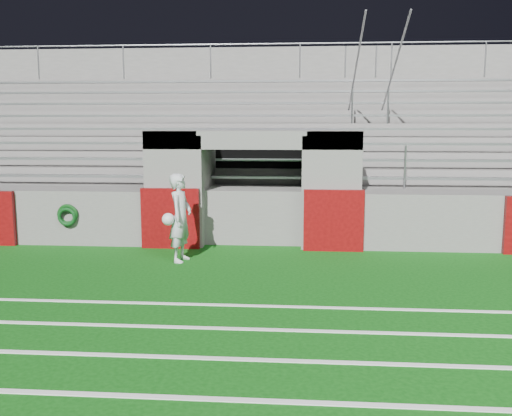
{
  "coord_description": "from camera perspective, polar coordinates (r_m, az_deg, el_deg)",
  "views": [
    {
      "loc": [
        1.09,
        -9.35,
        2.76
      ],
      "look_at": [
        0.2,
        1.8,
        1.1
      ],
      "focal_mm": 40.0,
      "sensor_mm": 36.0,
      "label": 1
    }
  ],
  "objects": [
    {
      "name": "ground",
      "position": [
        9.81,
        -2.02,
        -7.9
      ],
      "size": [
        90.0,
        90.0,
        0.0
      ],
      "primitive_type": "plane",
      "color": "#0B460D",
      "rests_on": "ground"
    },
    {
      "name": "stadium_structure",
      "position": [
        17.4,
        0.96,
        4.26
      ],
      "size": [
        26.0,
        8.48,
        5.42
      ],
      "color": "#5F5C5A",
      "rests_on": "ground"
    },
    {
      "name": "goalkeeper_with_ball",
      "position": [
        11.53,
        -7.59,
        -0.97
      ],
      "size": [
        0.59,
        0.71,
        1.78
      ],
      "color": "silver",
      "rests_on": "ground"
    },
    {
      "name": "hose_coil",
      "position": [
        13.51,
        -18.35,
        -0.72
      ],
      "size": [
        0.48,
        0.14,
        0.5
      ],
      "color": "#0B3A0F",
      "rests_on": "ground"
    }
  ]
}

